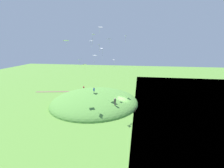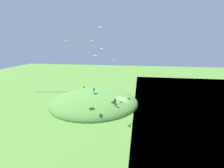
{
  "view_description": "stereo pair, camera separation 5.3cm",
  "coord_description": "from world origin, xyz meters",
  "px_view_note": "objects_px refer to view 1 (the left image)",
  "views": [
    {
      "loc": [
        -3.77,
        40.21,
        15.65
      ],
      "look_at": [
        2.76,
        -0.38,
        5.69
      ],
      "focal_mm": 27.23,
      "sensor_mm": 36.0,
      "label": 1
    },
    {
      "loc": [
        -3.82,
        40.2,
        15.65
      ],
      "look_at": [
        2.76,
        -0.38,
        5.69
      ],
      "focal_mm": 27.23,
      "sensor_mm": 36.0,
      "label": 2
    }
  ],
  "objects_px": {
    "kite_2": "(66,41)",
    "person_walking_path": "(94,90)",
    "kite_9": "(126,36)",
    "mooring_post": "(135,110)",
    "kite_5": "(79,60)",
    "person_with_child": "(115,101)",
    "kite_8": "(85,65)",
    "kite_10": "(109,39)",
    "kite_7": "(99,46)",
    "kite_0": "(95,56)",
    "kite_3": "(93,35)",
    "kite_6": "(91,41)",
    "kite_1": "(114,61)",
    "kite_4": "(102,50)",
    "kite_11": "(100,27)",
    "person_near_shore": "(84,88)"
  },
  "relations": [
    {
      "from": "kite_2",
      "to": "kite_9",
      "type": "bearing_deg",
      "value": -148.39
    },
    {
      "from": "kite_4",
      "to": "kite_6",
      "type": "relative_size",
      "value": 1.33
    },
    {
      "from": "kite_2",
      "to": "person_near_shore",
      "type": "bearing_deg",
      "value": -83.58
    },
    {
      "from": "kite_2",
      "to": "person_walking_path",
      "type": "bearing_deg",
      "value": -137.4
    },
    {
      "from": "kite_10",
      "to": "kite_2",
      "type": "bearing_deg",
      "value": 30.96
    },
    {
      "from": "kite_9",
      "to": "kite_10",
      "type": "height_order",
      "value": "kite_9"
    },
    {
      "from": "kite_10",
      "to": "kite_9",
      "type": "bearing_deg",
      "value": -146.89
    },
    {
      "from": "person_walking_path",
      "to": "person_with_child",
      "type": "height_order",
      "value": "person_walking_path"
    },
    {
      "from": "kite_1",
      "to": "kite_2",
      "type": "bearing_deg",
      "value": 39.98
    },
    {
      "from": "person_with_child",
      "to": "kite_2",
      "type": "distance_m",
      "value": 17.19
    },
    {
      "from": "kite_6",
      "to": "kite_11",
      "type": "xyz_separation_m",
      "value": [
        -1.0,
        -5.68,
        3.55
      ]
    },
    {
      "from": "person_walking_path",
      "to": "kite_9",
      "type": "xyz_separation_m",
      "value": [
        -7.65,
        -3.24,
        13.33
      ]
    },
    {
      "from": "person_with_child",
      "to": "kite_3",
      "type": "height_order",
      "value": "kite_3"
    },
    {
      "from": "kite_3",
      "to": "kite_10",
      "type": "height_order",
      "value": "kite_3"
    },
    {
      "from": "kite_1",
      "to": "kite_5",
      "type": "height_order",
      "value": "kite_5"
    },
    {
      "from": "kite_1",
      "to": "kite_3",
      "type": "xyz_separation_m",
      "value": [
        2.62,
        10.12,
        6.03
      ]
    },
    {
      "from": "kite_0",
      "to": "mooring_post",
      "type": "height_order",
      "value": "kite_0"
    },
    {
      "from": "person_near_shore",
      "to": "kite_0",
      "type": "bearing_deg",
      "value": -102.8
    },
    {
      "from": "kite_0",
      "to": "kite_5",
      "type": "xyz_separation_m",
      "value": [
        1.96,
        5.31,
        -0.42
      ]
    },
    {
      "from": "kite_3",
      "to": "kite_7",
      "type": "height_order",
      "value": "kite_3"
    },
    {
      "from": "kite_0",
      "to": "kite_3",
      "type": "relative_size",
      "value": 1.08
    },
    {
      "from": "person_walking_path",
      "to": "kite_7",
      "type": "relative_size",
      "value": 0.82
    },
    {
      "from": "person_walking_path",
      "to": "kite_10",
      "type": "bearing_deg",
      "value": -96.03
    },
    {
      "from": "kite_10",
      "to": "kite_6",
      "type": "bearing_deg",
      "value": 22.67
    },
    {
      "from": "person_walking_path",
      "to": "kite_3",
      "type": "bearing_deg",
      "value": 178.97
    },
    {
      "from": "person_with_child",
      "to": "kite_6",
      "type": "height_order",
      "value": "kite_6"
    },
    {
      "from": "kite_10",
      "to": "person_walking_path",
      "type": "bearing_deg",
      "value": 11.56
    },
    {
      "from": "kite_7",
      "to": "kite_11",
      "type": "relative_size",
      "value": 1.18
    },
    {
      "from": "person_walking_path",
      "to": "kite_9",
      "type": "height_order",
      "value": "kite_9"
    },
    {
      "from": "kite_0",
      "to": "kite_9",
      "type": "xyz_separation_m",
      "value": [
        -6.84,
        -4.58,
        4.56
      ]
    },
    {
      "from": "person_with_child",
      "to": "kite_8",
      "type": "xyz_separation_m",
      "value": [
        9.12,
        -7.12,
        7.09
      ]
    },
    {
      "from": "kite_9",
      "to": "kite_1",
      "type": "bearing_deg",
      "value": -4.23
    },
    {
      "from": "kite_4",
      "to": "kite_6",
      "type": "height_order",
      "value": "kite_6"
    },
    {
      "from": "kite_5",
      "to": "person_with_child",
      "type": "bearing_deg",
      "value": -167.65
    },
    {
      "from": "kite_10",
      "to": "mooring_post",
      "type": "distance_m",
      "value": 17.9
    },
    {
      "from": "kite_4",
      "to": "person_near_shore",
      "type": "bearing_deg",
      "value": -60.08
    },
    {
      "from": "kite_8",
      "to": "kite_10",
      "type": "distance_m",
      "value": 9.5
    },
    {
      "from": "kite_9",
      "to": "mooring_post",
      "type": "distance_m",
      "value": 18.23
    },
    {
      "from": "kite_4",
      "to": "kite_0",
      "type": "bearing_deg",
      "value": -60.91
    },
    {
      "from": "kite_0",
      "to": "kite_3",
      "type": "distance_m",
      "value": 7.07
    },
    {
      "from": "person_near_shore",
      "to": "kite_1",
      "type": "height_order",
      "value": "kite_1"
    },
    {
      "from": "kite_0",
      "to": "kite_10",
      "type": "xyz_separation_m",
      "value": [
        -3.11,
        -2.14,
        3.89
      ]
    },
    {
      "from": "kite_0",
      "to": "kite_10",
      "type": "relative_size",
      "value": 1.64
    },
    {
      "from": "person_walking_path",
      "to": "kite_6",
      "type": "distance_m",
      "value": 12.2
    },
    {
      "from": "kite_4",
      "to": "kite_5",
      "type": "distance_m",
      "value": 5.2
    },
    {
      "from": "kite_4",
      "to": "kite_8",
      "type": "relative_size",
      "value": 1.17
    },
    {
      "from": "kite_4",
      "to": "kite_7",
      "type": "bearing_deg",
      "value": -71.76
    },
    {
      "from": "kite_8",
      "to": "kite_9",
      "type": "distance_m",
      "value": 12.82
    },
    {
      "from": "kite_11",
      "to": "mooring_post",
      "type": "distance_m",
      "value": 23.0
    },
    {
      "from": "kite_5",
      "to": "kite_8",
      "type": "xyz_separation_m",
      "value": [
        1.77,
        -8.73,
        -2.17
      ]
    }
  ]
}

